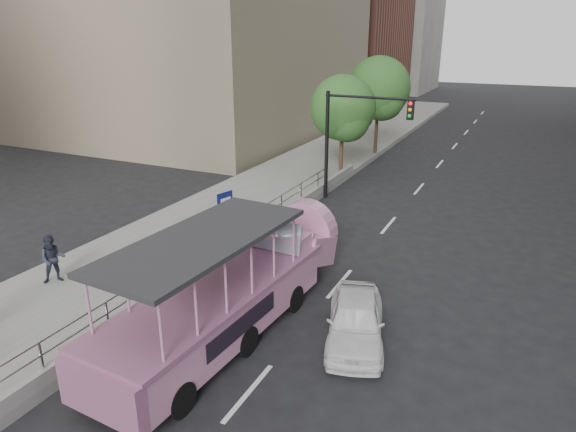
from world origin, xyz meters
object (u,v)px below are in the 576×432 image
(traffic_signal, at_px, (351,129))
(street_tree_far, at_px, (380,91))
(pedestrian_mid, at_px, (53,259))
(car, at_px, (355,320))
(street_tree_near, at_px, (344,111))
(duck_boat, at_px, (236,288))
(parking_sign, at_px, (226,224))

(traffic_signal, bearing_deg, street_tree_far, 98.43)
(pedestrian_mid, height_order, street_tree_far, street_tree_far)
(car, height_order, street_tree_near, street_tree_near)
(duck_boat, distance_m, pedestrian_mid, 6.27)
(parking_sign, bearing_deg, traffic_signal, 84.24)
(pedestrian_mid, relative_size, parking_sign, 0.54)
(car, bearing_deg, traffic_signal, 93.20)
(duck_boat, relative_size, car, 2.61)
(duck_boat, bearing_deg, traffic_signal, 94.55)
(car, xyz_separation_m, pedestrian_mid, (-9.48, -1.39, 0.46))
(pedestrian_mid, height_order, traffic_signal, traffic_signal)
(traffic_signal, bearing_deg, street_tree_near, 114.98)
(pedestrian_mid, xyz_separation_m, street_tree_near, (3.67, 16.25, 2.74))
(parking_sign, xyz_separation_m, street_tree_near, (-0.64, 12.93, 2.00))
(traffic_signal, distance_m, street_tree_far, 9.57)
(car, relative_size, street_tree_far, 0.56)
(street_tree_near, bearing_deg, traffic_signal, -65.02)
(street_tree_near, distance_m, street_tree_far, 6.02)
(car, xyz_separation_m, street_tree_near, (-5.81, 14.86, 3.20))
(car, bearing_deg, duck_boat, 174.77)
(car, height_order, parking_sign, parking_sign)
(parking_sign, xyz_separation_m, traffic_signal, (0.96, 9.50, 1.68))
(street_tree_far, bearing_deg, car, -74.96)
(car, xyz_separation_m, traffic_signal, (-4.21, 11.43, 2.88))
(duck_boat, distance_m, parking_sign, 3.31)
(street_tree_near, bearing_deg, pedestrian_mid, -102.73)
(parking_sign, distance_m, street_tree_near, 13.10)
(parking_sign, bearing_deg, pedestrian_mid, -142.35)
(duck_boat, relative_size, street_tree_far, 1.47)
(duck_boat, xyz_separation_m, street_tree_far, (-2.36, 21.54, 3.15))
(traffic_signal, height_order, street_tree_far, street_tree_far)
(parking_sign, relative_size, street_tree_far, 0.45)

